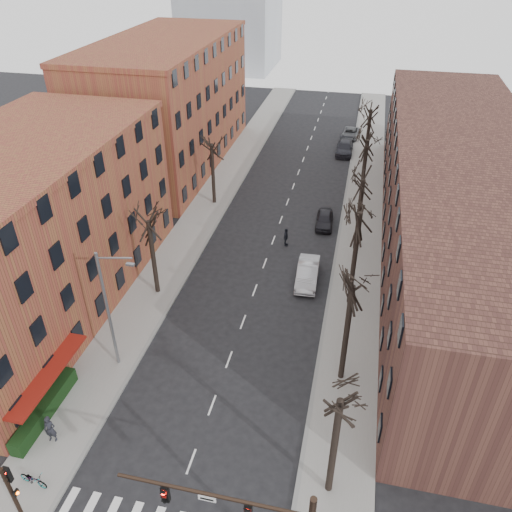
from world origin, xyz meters
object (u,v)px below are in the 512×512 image
Objects in this scene: parked_car_near at (324,219)px; bicycle at (33,479)px; silver_sedan at (308,273)px; parked_car_mid at (345,148)px; pedestrian_a at (50,429)px.

parked_car_near reaches higher than bicycle.
parked_car_mid is at bearing 85.89° from silver_sedan.
pedestrian_a is at bearing -105.82° from parked_car_mid.
pedestrian_a is 2.79m from bicycle.
pedestrian_a is (-12.13, -18.67, 0.28)m from silver_sedan.
pedestrian_a reaches higher than bicycle.
parked_car_mid is (0.91, 29.05, -0.06)m from silver_sedan.
bicycle is at bearing -87.40° from pedestrian_a.
silver_sedan is 1.21× the size of parked_car_near.
parked_car_mid is 51.94m from bicycle.
silver_sedan is 0.95× the size of parked_car_mid.
bicycle is at bearing -104.45° from parked_car_mid.
silver_sedan is at bearing -94.93° from parked_car_near.
pedestrian_a is 1.10× the size of bicycle.
silver_sedan is 29.07m from parked_car_mid.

